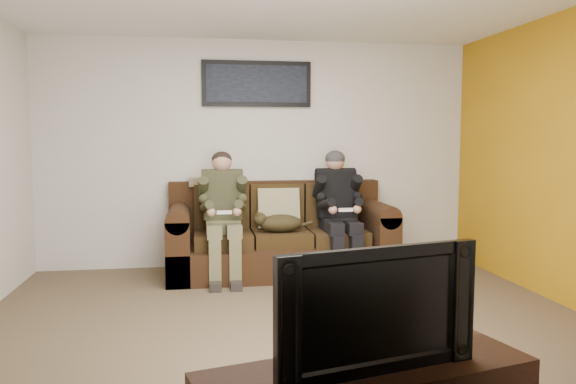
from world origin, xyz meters
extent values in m
plane|color=brown|center=(0.00, 0.00, 0.00)|extent=(5.00, 5.00, 0.00)
plane|color=beige|center=(0.00, 2.25, 1.30)|extent=(5.00, 0.00, 5.00)
plane|color=beige|center=(0.00, -2.25, 1.30)|extent=(5.00, 0.00, 5.00)
cube|color=black|center=(0.18, 1.75, 0.16)|extent=(2.42, 1.04, 0.33)
cube|color=black|center=(0.18, 2.16, 0.66)|extent=(2.42, 0.22, 0.66)
cube|color=black|center=(-0.91, 1.75, 0.33)|extent=(0.24, 1.04, 0.66)
cube|color=black|center=(1.26, 1.75, 0.33)|extent=(0.24, 1.04, 0.66)
cylinder|color=black|center=(-0.91, 1.75, 0.66)|extent=(0.24, 1.04, 0.24)
cylinder|color=black|center=(1.26, 1.75, 0.66)|extent=(0.24, 1.04, 0.24)
cube|color=#33230F|center=(-0.45, 1.70, 0.41)|extent=(0.60, 0.66, 0.15)
cube|color=#33230F|center=(-0.45, 2.01, 0.72)|extent=(0.60, 0.15, 0.48)
cube|color=#33230F|center=(0.18, 1.70, 0.41)|extent=(0.60, 0.66, 0.15)
cube|color=#33230F|center=(0.18, 2.01, 0.72)|extent=(0.60, 0.15, 0.48)
cube|color=#33230F|center=(0.80, 1.70, 0.41)|extent=(0.60, 0.66, 0.15)
cube|color=#33230F|center=(0.80, 2.01, 0.72)|extent=(0.60, 0.15, 0.48)
cube|color=tan|center=(0.18, 1.88, 0.70)|extent=(0.46, 0.22, 0.46)
cube|color=gray|center=(-0.56, 2.14, 0.99)|extent=(0.49, 0.24, 0.09)
cube|color=#6B6642|center=(-0.45, 1.66, 0.55)|extent=(0.36, 0.30, 0.14)
cube|color=#33351F|center=(-0.45, 1.76, 0.85)|extent=(0.40, 0.30, 0.53)
cylinder|color=#33351F|center=(-0.45, 1.78, 1.06)|extent=(0.44, 0.18, 0.18)
sphere|color=tan|center=(-0.45, 1.80, 1.22)|extent=(0.21, 0.21, 0.21)
cube|color=#6B6642|center=(-0.55, 1.46, 0.54)|extent=(0.15, 0.42, 0.13)
cube|color=#6B6642|center=(-0.35, 1.46, 0.54)|extent=(0.15, 0.42, 0.13)
cube|color=#6B6642|center=(-0.55, 1.26, 0.24)|extent=(0.12, 0.13, 0.48)
cube|color=#6B6642|center=(-0.35, 1.26, 0.24)|extent=(0.12, 0.13, 0.48)
cube|color=black|center=(-0.55, 1.18, 0.04)|extent=(0.11, 0.26, 0.08)
cube|color=black|center=(-0.35, 1.18, 0.04)|extent=(0.11, 0.26, 0.08)
cylinder|color=#33351F|center=(-0.65, 1.69, 0.95)|extent=(0.11, 0.30, 0.28)
cylinder|color=#33351F|center=(-0.25, 1.69, 0.95)|extent=(0.11, 0.30, 0.28)
cylinder|color=#33351F|center=(-0.62, 1.47, 0.79)|extent=(0.14, 0.32, 0.15)
cylinder|color=#33351F|center=(-0.28, 1.47, 0.79)|extent=(0.14, 0.32, 0.15)
sphere|color=tan|center=(-0.58, 1.35, 0.74)|extent=(0.09, 0.09, 0.09)
sphere|color=tan|center=(-0.32, 1.35, 0.74)|extent=(0.09, 0.09, 0.09)
cube|color=white|center=(-0.45, 1.33, 0.74)|extent=(0.15, 0.04, 0.03)
ellipsoid|color=black|center=(-0.45, 1.82, 1.25)|extent=(0.22, 0.22, 0.17)
cube|color=black|center=(0.80, 1.66, 0.55)|extent=(0.36, 0.30, 0.14)
cube|color=black|center=(0.80, 1.76, 0.85)|extent=(0.40, 0.30, 0.53)
cylinder|color=black|center=(0.80, 1.78, 1.06)|extent=(0.44, 0.18, 0.18)
sphere|color=#A8785E|center=(0.80, 1.80, 1.22)|extent=(0.21, 0.21, 0.21)
cube|color=black|center=(0.70, 1.46, 0.54)|extent=(0.15, 0.42, 0.13)
cube|color=black|center=(0.90, 1.46, 0.54)|extent=(0.15, 0.42, 0.13)
cube|color=black|center=(0.70, 1.26, 0.24)|extent=(0.12, 0.13, 0.48)
cube|color=black|center=(0.90, 1.26, 0.24)|extent=(0.12, 0.13, 0.48)
cube|color=black|center=(0.70, 1.18, 0.04)|extent=(0.11, 0.26, 0.08)
cube|color=black|center=(0.90, 1.18, 0.04)|extent=(0.11, 0.26, 0.08)
cylinder|color=black|center=(0.60, 1.69, 0.95)|extent=(0.11, 0.30, 0.28)
cylinder|color=black|center=(1.00, 1.69, 0.95)|extent=(0.11, 0.30, 0.28)
cylinder|color=black|center=(0.63, 1.47, 0.79)|extent=(0.14, 0.32, 0.15)
cylinder|color=black|center=(0.97, 1.47, 0.79)|extent=(0.14, 0.32, 0.15)
sphere|color=#A8785E|center=(0.67, 1.35, 0.74)|extent=(0.09, 0.09, 0.09)
sphere|color=#A8785E|center=(0.93, 1.35, 0.74)|extent=(0.09, 0.09, 0.09)
cube|color=white|center=(0.80, 1.33, 0.74)|extent=(0.15, 0.04, 0.03)
ellipsoid|color=black|center=(0.80, 1.80, 1.25)|extent=(0.22, 0.22, 0.19)
ellipsoid|color=#3F3318|center=(0.16, 1.60, 0.58)|extent=(0.47, 0.26, 0.19)
sphere|color=#3F3318|center=(-0.06, 1.57, 0.63)|extent=(0.14, 0.14, 0.14)
cone|color=#3F3318|center=(-0.08, 1.53, 0.70)|extent=(0.04, 0.04, 0.04)
cone|color=#3F3318|center=(-0.08, 1.60, 0.70)|extent=(0.04, 0.04, 0.04)
cylinder|color=#3F3318|center=(0.40, 1.65, 0.54)|extent=(0.26, 0.13, 0.08)
cube|color=black|center=(-0.02, 2.22, 2.10)|extent=(1.25, 0.04, 0.52)
cube|color=black|center=(-0.02, 2.19, 2.10)|extent=(1.15, 0.01, 0.42)
imported|color=black|center=(0.03, -1.95, 0.75)|extent=(0.96, 0.35, 0.55)
camera|label=1|loc=(-0.69, -4.26, 1.48)|focal=35.00mm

